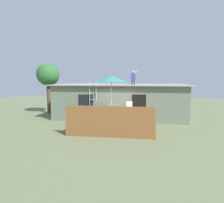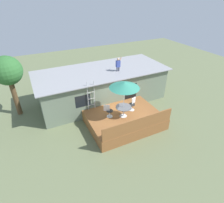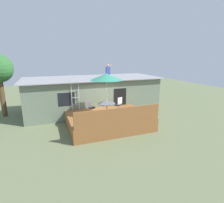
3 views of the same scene
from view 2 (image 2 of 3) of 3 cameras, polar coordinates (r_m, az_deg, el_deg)
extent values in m
plane|color=#66704C|center=(13.35, 3.29, -6.54)|extent=(40.00, 40.00, 0.00)
cube|color=slate|center=(15.39, -3.02, 4.80)|extent=(10.00, 4.00, 2.63)
cube|color=#99999E|center=(14.84, -3.17, 9.44)|extent=(10.50, 4.50, 0.06)
cube|color=black|center=(12.97, -8.93, 0.15)|extent=(1.10, 0.03, 0.90)
cube|color=black|center=(14.58, 5.70, 1.89)|extent=(1.00, 0.03, 2.00)
cube|color=brown|center=(13.10, 3.34, -5.16)|extent=(4.90, 3.97, 0.80)
cube|color=brown|center=(11.30, 8.23, -6.92)|extent=(4.80, 0.08, 0.90)
cylinder|color=silver|center=(12.62, 3.48, -4.44)|extent=(0.48, 0.48, 0.03)
cylinder|color=silver|center=(12.42, 3.54, -3.11)|extent=(0.07, 0.07, 0.71)
cylinder|color=#4C4C51|center=(12.22, 3.59, -1.72)|extent=(1.04, 1.04, 0.03)
cylinder|color=silver|center=(11.97, 3.66, 0.17)|extent=(0.04, 0.04, 2.40)
cone|color=#338C72|center=(11.42, 3.86, 5.11)|extent=(1.90, 1.90, 0.38)
cylinder|color=silver|center=(12.78, -7.47, 1.61)|extent=(0.04, 0.04, 2.20)
cylinder|color=silver|center=(12.92, -5.47, 2.08)|extent=(0.04, 0.04, 2.20)
cylinder|color=silver|center=(13.23, -6.27, -0.98)|extent=(0.48, 0.03, 0.03)
cylinder|color=silver|center=(12.97, -6.40, 0.88)|extent=(0.48, 0.03, 0.03)
cylinder|color=silver|center=(12.73, -6.53, 2.82)|extent=(0.48, 0.03, 0.03)
cylinder|color=silver|center=(12.50, -6.66, 4.84)|extent=(0.48, 0.03, 0.03)
cylinder|color=#33384C|center=(14.58, 1.56, 9.92)|extent=(0.10, 0.10, 0.34)
cylinder|color=#33384C|center=(14.65, 2.13, 10.01)|extent=(0.10, 0.10, 0.34)
cube|color=#384799|center=(14.47, 1.87, 11.51)|extent=(0.32, 0.20, 0.50)
sphere|color=tan|center=(14.35, 1.90, 12.86)|extent=(0.20, 0.20, 0.20)
cylinder|color=tan|center=(14.45, 2.54, 12.73)|extent=(0.26, 0.08, 0.44)
cylinder|color=silver|center=(12.57, -0.71, -4.57)|extent=(0.40, 0.40, 0.02)
cylinder|color=silver|center=(12.45, -0.71, -3.75)|extent=(0.06, 0.06, 0.44)
cylinder|color=black|center=(12.32, -0.72, -2.87)|extent=(0.44, 0.44, 0.04)
cube|color=silver|center=(12.18, -1.67, -1.96)|extent=(0.38, 0.20, 0.44)
cylinder|color=silver|center=(13.29, 6.01, -2.54)|extent=(0.40, 0.40, 0.02)
cylinder|color=silver|center=(13.17, 6.06, -1.75)|extent=(0.06, 0.06, 0.44)
cylinder|color=black|center=(13.05, 6.12, -0.90)|extent=(0.44, 0.44, 0.04)
cube|color=silver|center=(13.07, 6.67, 0.35)|extent=(0.38, 0.20, 0.44)
cylinder|color=brown|center=(15.16, -27.67, 1.54)|extent=(0.35, 0.35, 3.10)
sphere|color=#2D662D|center=(14.42, -29.56, 8.25)|extent=(1.99, 1.99, 1.99)
camera|label=1|loc=(8.98, 68.86, -27.00)|focal=31.34mm
camera|label=3|loc=(4.40, 46.66, -50.50)|focal=28.53mm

